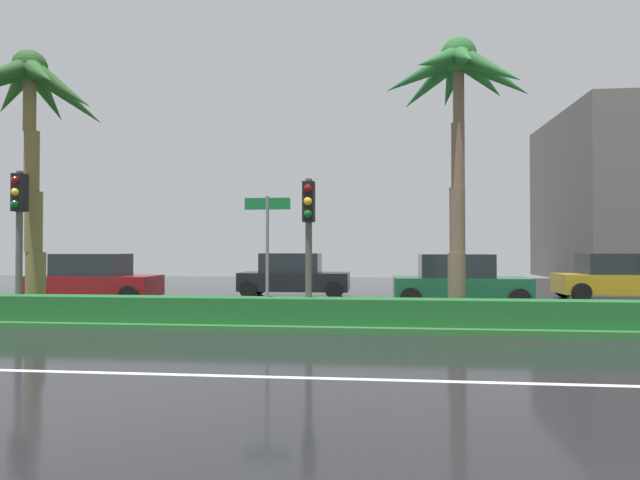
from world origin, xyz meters
TOP-DOWN VIEW (x-y plane):
  - ground_plane at (0.00, 9.00)m, footprint 90.00×42.00m
  - near_lane_divider_stripe at (0.00, 2.00)m, footprint 81.00×0.14m
  - median_strip at (0.00, 8.00)m, footprint 85.50×4.00m
  - median_hedge at (0.00, 6.60)m, footprint 76.50×0.70m
  - palm_tree_mid_left at (-5.55, 7.77)m, footprint 4.11×4.42m
  - palm_tree_centre_left at (5.84, 7.96)m, footprint 3.84×3.94m
  - traffic_signal_median_left at (-5.23, 6.86)m, footprint 0.28×0.43m
  - traffic_signal_median_right at (2.17, 6.83)m, footprint 0.28×0.43m
  - street_name_sign at (1.19, 6.71)m, footprint 1.10×0.08m
  - car_in_traffic_leading at (-6.08, 12.07)m, footprint 4.30×2.02m
  - car_in_traffic_second at (0.49, 15.25)m, footprint 4.30×2.02m
  - car_in_traffic_third at (6.45, 12.15)m, footprint 4.30×2.02m
  - car_in_traffic_fourth at (12.63, 15.07)m, footprint 4.30×2.02m

SIDE VIEW (x-z plane):
  - ground_plane at x=0.00m, z-range -0.10..0.00m
  - near_lane_divider_stripe at x=0.00m, z-range 0.00..0.01m
  - median_strip at x=0.00m, z-range 0.00..0.15m
  - median_hedge at x=0.00m, z-range 0.15..0.75m
  - car_in_traffic_leading at x=-6.08m, z-range -0.03..1.69m
  - car_in_traffic_second at x=0.49m, z-range -0.03..1.69m
  - car_in_traffic_third at x=6.45m, z-range -0.03..1.69m
  - car_in_traffic_fourth at x=12.63m, z-range -0.03..1.69m
  - street_name_sign at x=1.19m, z-range 0.58..3.58m
  - traffic_signal_median_right at x=2.17m, z-range 0.80..4.21m
  - traffic_signal_median_left at x=-5.23m, z-range 0.85..4.57m
  - palm_tree_mid_left at x=-5.55m, z-range 2.20..9.35m
  - palm_tree_centre_left at x=5.84m, z-range 2.41..9.51m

